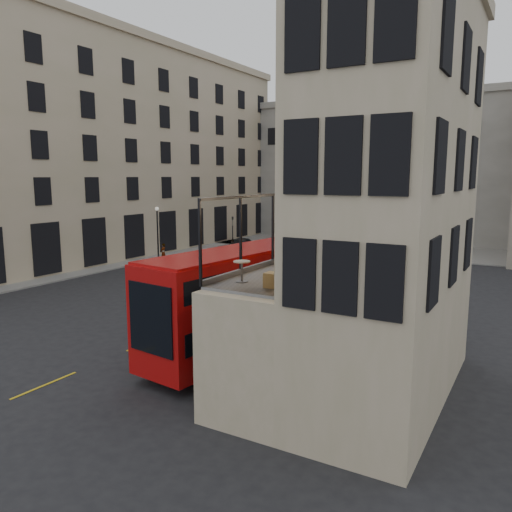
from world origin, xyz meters
The scene contains 31 objects.
ground centered at (0.00, 0.00, 0.00)m, with size 140.00×140.00×0.00m, color black.
host_building_main centered at (9.95, 0.00, 7.79)m, with size 7.26×11.40×15.10m.
host_frontage centered at (6.50, 0.00, 2.25)m, with size 3.00×11.00×4.50m, color #C6B094.
cafe_floor centered at (6.50, 0.00, 4.55)m, with size 3.00×10.00×0.10m, color slate.
building_left centered at (-26.96, 20.00, 11.38)m, with size 14.60×50.60×22.00m.
gateway centered at (-5.00, 47.99, 9.39)m, with size 35.00×10.60×18.00m.
pavement_far centered at (-6.00, 38.00, 0.06)m, with size 40.00×12.00×0.12m, color slate.
pavement_left centered at (-22.00, 12.00, 0.06)m, with size 8.00×48.00×0.12m, color slate.
traffic_light_near centered at (-1.00, 12.00, 2.42)m, with size 0.16×0.20×3.80m.
traffic_light_far centered at (-15.00, 28.00, 2.42)m, with size 0.16×0.20×3.80m.
street_lamp_a centered at (-17.00, 18.00, 2.39)m, with size 0.36×0.36×5.33m.
street_lamp_b centered at (-6.00, 34.00, 2.39)m, with size 0.36×0.36×5.33m.
bus_near centered at (2.92, 1.78, 2.77)m, with size 4.24×12.60×4.93m.
bus_far centered at (-8.14, 35.56, 2.35)m, with size 3.42×10.65×4.18m.
car_a centered at (-9.61, 14.22, 0.81)m, with size 1.91×4.75×1.62m, color #989BA0.
car_b centered at (-3.59, 30.65, 0.72)m, with size 1.52×4.37×1.44m, color #A30A0C.
car_c centered at (-13.80, 28.21, 0.75)m, with size 2.10×5.17×1.50m, color black.
bicycle centered at (-6.13, 19.77, 0.49)m, with size 0.65×1.86×0.98m, color gray.
cyclist centered at (-6.31, 18.81, 0.86)m, with size 0.63×0.41×1.73m, color yellow.
pedestrian_a centered at (-12.57, 24.19, 0.91)m, with size 0.88×0.69×1.82m, color gray.
pedestrian_b centered at (-6.70, 36.85, 0.94)m, with size 1.22×0.70×1.88m, color gray.
pedestrian_c centered at (-3.34, 31.83, 0.95)m, with size 1.11×0.46×1.90m, color gray.
pedestrian_d centered at (5.84, 35.62, 0.88)m, with size 0.86×0.56×1.77m, color gray.
pedestrian_e centered at (-16.96, 18.66, 0.89)m, with size 0.65×0.43×1.78m, color gray.
cafe_table_near centered at (5.78, -3.69, 5.08)m, with size 0.58×0.58×0.73m.
cafe_table_mid centered at (5.83, 0.42, 5.14)m, with size 0.65×0.65×0.81m.
cafe_table_far centered at (5.48, 3.19, 5.07)m, with size 0.56×0.56×0.70m.
cafe_chair_a centered at (7.11, -3.93, 4.88)m, with size 0.46×0.46×0.93m.
cafe_chair_b centered at (7.66, -0.56, 4.84)m, with size 0.47×0.47×0.79m.
cafe_chair_c centered at (7.58, 0.96, 4.89)m, with size 0.50×0.50×0.94m.
cafe_chair_d centered at (7.24, 3.60, 4.86)m, with size 0.44×0.44×0.86m.
Camera 1 is at (14.61, -17.96, 8.20)m, focal length 35.00 mm.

